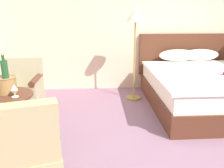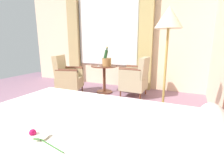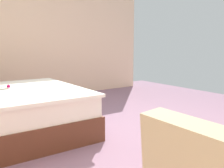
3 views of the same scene
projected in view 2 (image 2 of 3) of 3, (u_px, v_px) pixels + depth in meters
The scene contains 10 objects.
ground_plane at pixel (25, 126), 2.67m from camera, with size 7.41×7.41×0.00m, color gray.
wall_window_side at pixel (109, 37), 5.00m from camera, with size 0.27×5.37×2.77m.
bed at pixel (81, 167), 1.32m from camera, with size 1.92×2.24×1.13m.
floor_lamp_brass at pixel (168, 34), 1.94m from camera, with size 0.31×0.31×1.63m.
side_table_round at pixel (104, 76), 4.35m from camera, with size 0.64×0.64×0.68m.
champagne_bucket at pixel (107, 61), 4.21m from camera, with size 0.23×0.23×0.46m.
wine_glass_near_bucket at pixel (108, 61), 4.41m from camera, with size 0.07×0.07×0.15m.
wine_glass_near_edge at pixel (99, 62), 4.16m from camera, with size 0.08×0.08×0.14m.
armchair_by_window at pixel (136, 78), 4.06m from camera, with size 0.56×0.59×0.92m.
armchair_facing_bed at pixel (68, 77), 4.26m from camera, with size 0.66×0.71×0.94m.
Camera 2 is at (1.68, 2.21, 1.26)m, focal length 28.00 mm.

